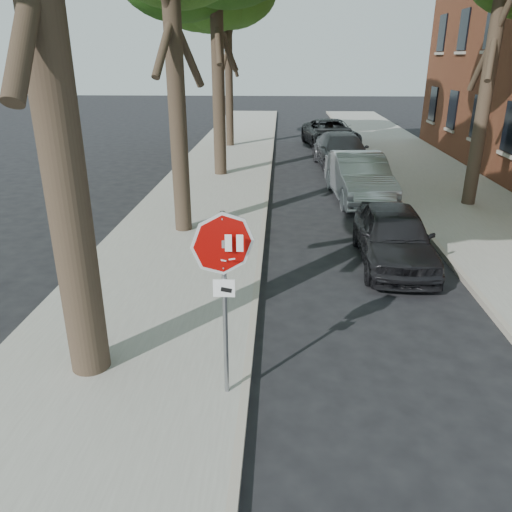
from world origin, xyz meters
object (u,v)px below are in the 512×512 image
at_px(car_c, 342,151).
at_px(car_a, 394,236).
at_px(stop_sign, 224,271).
at_px(car_b, 359,177).
at_px(car_d, 330,134).

bearing_deg(car_c, car_a, -94.91).
bearing_deg(stop_sign, car_c, 78.24).
relative_size(stop_sign, car_c, 0.52).
relative_size(car_b, car_d, 0.89).
distance_m(stop_sign, car_a, 6.25).
bearing_deg(car_b, car_a, -94.28).
bearing_deg(car_d, car_b, -97.06).
bearing_deg(car_b, car_d, 85.72).
xyz_separation_m(stop_sign, car_d, (3.30, 21.24, -1.23)).
bearing_deg(car_c, car_d, 85.09).
bearing_deg(car_a, car_b, 91.58).
bearing_deg(car_c, car_b, -94.91).
xyz_separation_m(stop_sign, car_b, (3.30, 10.73, -1.19)).
xyz_separation_m(car_a, car_b, (0.00, 5.59, 0.10)).
bearing_deg(car_d, car_a, -97.06).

